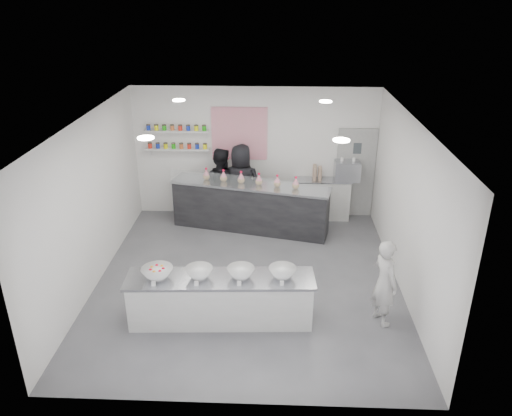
{
  "coord_description": "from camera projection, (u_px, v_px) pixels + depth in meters",
  "views": [
    {
      "loc": [
        0.48,
        -7.88,
        4.97
      ],
      "look_at": [
        0.13,
        0.4,
        1.28
      ],
      "focal_mm": 35.0,
      "sensor_mm": 36.0,
      "label": 1
    }
  ],
  "objects": [
    {
      "name": "floor",
      "position": [
        248.0,
        280.0,
        9.24
      ],
      "size": [
        6.0,
        6.0,
        0.0
      ],
      "primitive_type": "plane",
      "color": "#515156",
      "rests_on": "ground"
    },
    {
      "name": "pattern_panel",
      "position": [
        239.0,
        134.0,
        11.17
      ],
      "size": [
        1.25,
        0.03,
        1.2
      ],
      "primitive_type": "cube",
      "color": "#E0355F",
      "rests_on": "back_wall"
    },
    {
      "name": "label_cards",
      "position": [
        214.0,
        295.0,
        7.29
      ],
      "size": [
        2.01,
        0.04,
        0.07
      ],
      "primitive_type": null,
      "color": "white",
      "rests_on": "prep_counter"
    },
    {
      "name": "back_bar",
      "position": [
        250.0,
        207.0,
        10.95
      ],
      "size": [
        3.52,
        1.42,
        1.07
      ],
      "primitive_type": "cube",
      "rotation": [
        0.0,
        0.0,
        -0.23
      ],
      "color": "black",
      "rests_on": "floor"
    },
    {
      "name": "prep_bowls",
      "position": [
        220.0,
        273.0,
        7.75
      ],
      "size": [
        2.41,
        0.65,
        0.17
      ],
      "primitive_type": null,
      "rotation": [
        0.0,
        0.0,
        0.05
      ],
      "color": "white",
      "rests_on": "prep_counter"
    },
    {
      "name": "woman_prep",
      "position": [
        385.0,
        282.0,
        7.81
      ],
      "size": [
        0.53,
        0.63,
        1.46
      ],
      "primitive_type": "imported",
      "rotation": [
        0.0,
        0.0,
        1.99
      ],
      "color": "#B9B6B2",
      "rests_on": "floor"
    },
    {
      "name": "staff_right",
      "position": [
        241.0,
        185.0,
        11.12
      ],
      "size": [
        0.95,
        0.66,
        1.85
      ],
      "primitive_type": "imported",
      "rotation": [
        0.0,
        0.0,
        3.06
      ],
      "color": "black",
      "rests_on": "floor"
    },
    {
      "name": "back_wall",
      "position": [
        255.0,
        153.0,
        11.36
      ],
      "size": [
        5.5,
        0.0,
        5.5
      ],
      "primitive_type": "plane",
      "rotation": [
        1.57,
        0.0,
        0.0
      ],
      "color": "white",
      "rests_on": "floor"
    },
    {
      "name": "espresso_ledge",
      "position": [
        322.0,
        199.0,
        11.52
      ],
      "size": [
        1.28,
        0.41,
        0.95
      ],
      "primitive_type": "cube",
      "color": "#BBBCB6",
      "rests_on": "floor"
    },
    {
      "name": "sneeze_guard",
      "position": [
        246.0,
        183.0,
        10.41
      ],
      "size": [
        3.33,
        0.81,
        0.29
      ],
      "primitive_type": "cube",
      "rotation": [
        0.0,
        0.0,
        -0.23
      ],
      "color": "white",
      "rests_on": "back_bar"
    },
    {
      "name": "jar_shelf_upper",
      "position": [
        177.0,
        131.0,
        11.13
      ],
      "size": [
        1.45,
        0.22,
        0.04
      ],
      "primitive_type": "cube",
      "color": "silver",
      "rests_on": "back_wall"
    },
    {
      "name": "preserve_jars",
      "position": [
        177.0,
        137.0,
        11.17
      ],
      "size": [
        1.45,
        0.1,
        0.56
      ],
      "primitive_type": null,
      "color": "red",
      "rests_on": "jar_shelf_lower"
    },
    {
      "name": "downlight_0",
      "position": [
        146.0,
        138.0,
        7.16
      ],
      "size": [
        0.24,
        0.24,
        0.02
      ],
      "primitive_type": "cylinder",
      "color": "white",
      "rests_on": "ceiling"
    },
    {
      "name": "left_wall",
      "position": [
        91.0,
        203.0,
        8.73
      ],
      "size": [
        0.0,
        6.0,
        6.0
      ],
      "primitive_type": "plane",
      "rotation": [
        1.57,
        0.0,
        1.57
      ],
      "color": "white",
      "rests_on": "floor"
    },
    {
      "name": "downlight_3",
      "position": [
        326.0,
        101.0,
        9.43
      ],
      "size": [
        0.24,
        0.24,
        0.02
      ],
      "primitive_type": "cylinder",
      "color": "white",
      "rests_on": "ceiling"
    },
    {
      "name": "cookie_bags",
      "position": [
        250.0,
        178.0,
        10.68
      ],
      "size": [
        2.13,
        0.65,
        0.27
      ],
      "primitive_type": null,
      "rotation": [
        0.0,
        0.0,
        -0.23
      ],
      "color": "pink",
      "rests_on": "back_bar"
    },
    {
      "name": "downlight_1",
      "position": [
        341.0,
        140.0,
        7.06
      ],
      "size": [
        0.24,
        0.24,
        0.02
      ],
      "primitive_type": "cylinder",
      "color": "white",
      "rests_on": "ceiling"
    },
    {
      "name": "staff_left",
      "position": [
        220.0,
        185.0,
        11.23
      ],
      "size": [
        0.95,
        0.8,
        1.74
      ],
      "primitive_type": "imported",
      "rotation": [
        0.0,
        0.0,
        2.96
      ],
      "color": "black",
      "rests_on": "floor"
    },
    {
      "name": "prep_counter",
      "position": [
        221.0,
        299.0,
        7.95
      ],
      "size": [
        2.99,
        0.82,
        0.81
      ],
      "primitive_type": "cube",
      "rotation": [
        0.0,
        0.0,
        0.05
      ],
      "color": "#BBBCB6",
      "rests_on": "floor"
    },
    {
      "name": "cup_stacks",
      "position": [
        317.0,
        173.0,
        11.27
      ],
      "size": [
        0.24,
        0.24,
        0.3
      ],
      "primitive_type": null,
      "color": "gray",
      "rests_on": "espresso_ledge"
    },
    {
      "name": "espresso_machine",
      "position": [
        347.0,
        171.0,
        11.22
      ],
      "size": [
        0.57,
        0.39,
        0.44
      ],
      "primitive_type": "cube",
      "color": "#93969E",
      "rests_on": "espresso_ledge"
    },
    {
      "name": "jar_shelf_lower",
      "position": [
        178.0,
        149.0,
        11.3
      ],
      "size": [
        1.45,
        0.22,
        0.04
      ],
      "primitive_type": "cube",
      "color": "silver",
      "rests_on": "back_wall"
    },
    {
      "name": "back_door",
      "position": [
        355.0,
        173.0,
        11.43
      ],
      "size": [
        0.88,
        0.04,
        2.1
      ],
      "primitive_type": "cube",
      "color": "#989896",
      "rests_on": "floor"
    },
    {
      "name": "downlight_2",
      "position": [
        179.0,
        100.0,
        9.54
      ],
      "size": [
        0.24,
        0.24,
        0.02
      ],
      "primitive_type": "cylinder",
      "color": "white",
      "rests_on": "ceiling"
    },
    {
      "name": "ceiling",
      "position": [
        247.0,
        120.0,
        8.02
      ],
      "size": [
        6.0,
        6.0,
        0.0
      ],
      "primitive_type": "plane",
      "rotation": [
        3.14,
        0.0,
        0.0
      ],
      "color": "white",
      "rests_on": "floor"
    },
    {
      "name": "right_wall",
      "position": [
        408.0,
        208.0,
        8.52
      ],
      "size": [
        0.0,
        6.0,
        6.0
      ],
      "primitive_type": "plane",
      "rotation": [
        1.57,
        0.0,
        -1.57
      ],
      "color": "white",
      "rests_on": "floor"
    }
  ]
}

